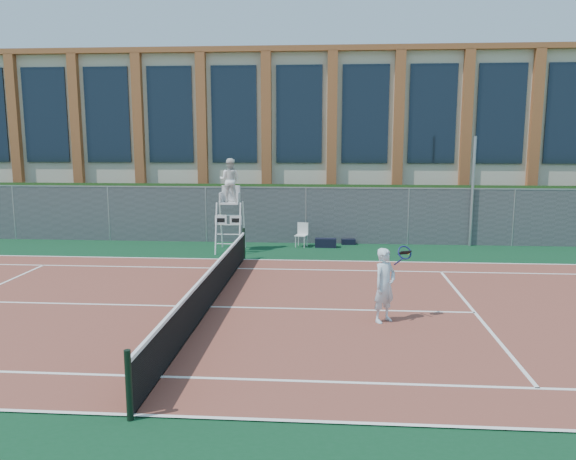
# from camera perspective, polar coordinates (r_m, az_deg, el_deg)

# --- Properties ---
(ground) EXTENTS (120.00, 120.00, 0.00)m
(ground) POSITION_cam_1_polar(r_m,az_deg,el_deg) (14.09, -7.94, -7.85)
(ground) COLOR #233814
(apron) EXTENTS (36.00, 20.00, 0.01)m
(apron) POSITION_cam_1_polar(r_m,az_deg,el_deg) (15.02, -7.14, -6.72)
(apron) COLOR #0C391D
(apron) RESTS_ON ground
(tennis_court) EXTENTS (23.77, 10.97, 0.02)m
(tennis_court) POSITION_cam_1_polar(r_m,az_deg,el_deg) (14.08, -7.95, -7.77)
(tennis_court) COLOR brown
(tennis_court) RESTS_ON apron
(tennis_net) EXTENTS (0.10, 11.30, 1.10)m
(tennis_net) POSITION_cam_1_polar(r_m,az_deg,el_deg) (13.94, -7.99, -5.74)
(tennis_net) COLOR black
(tennis_net) RESTS_ON ground
(fence) EXTENTS (40.00, 0.06, 2.20)m
(fence) POSITION_cam_1_polar(r_m,az_deg,el_deg) (22.35, -3.30, 1.49)
(fence) COLOR #595E60
(fence) RESTS_ON ground
(hedge) EXTENTS (40.00, 1.40, 2.20)m
(hedge) POSITION_cam_1_polar(r_m,az_deg,el_deg) (23.53, -2.92, 1.89)
(hedge) COLOR black
(hedge) RESTS_ON ground
(building) EXTENTS (45.00, 10.60, 8.22)m
(building) POSITION_cam_1_polar(r_m,az_deg,el_deg) (31.23, -1.15, 9.33)
(building) COLOR beige
(building) RESTS_ON ground
(steel_pole) EXTENTS (0.12, 0.12, 4.22)m
(steel_pole) POSITION_cam_1_polar(r_m,az_deg,el_deg) (22.62, 18.22, 3.71)
(steel_pole) COLOR #9EA0A5
(steel_pole) RESTS_ON ground
(umpire_chair) EXTENTS (0.96, 1.48, 3.46)m
(umpire_chair) POSITION_cam_1_polar(r_m,az_deg,el_deg) (20.58, -5.94, 4.78)
(umpire_chair) COLOR white
(umpire_chair) RESTS_ON ground
(plastic_chair) EXTENTS (0.52, 0.52, 0.92)m
(plastic_chair) POSITION_cam_1_polar(r_m,az_deg,el_deg) (21.53, 1.44, -0.27)
(plastic_chair) COLOR silver
(plastic_chair) RESTS_ON apron
(sports_bag_near) EXTENTS (0.81, 0.34, 0.34)m
(sports_bag_near) POSITION_cam_1_polar(r_m,az_deg,el_deg) (21.48, 3.85, -1.31)
(sports_bag_near) COLOR black
(sports_bag_near) RESTS_ON apron
(sports_bag_far) EXTENTS (0.56, 0.28, 0.22)m
(sports_bag_far) POSITION_cam_1_polar(r_m,az_deg,el_deg) (22.13, 6.16, -1.20)
(sports_bag_far) COLOR black
(sports_bag_far) RESTS_ON apron
(tennis_player) EXTENTS (1.00, 0.80, 1.70)m
(tennis_player) POSITION_cam_1_polar(r_m,az_deg,el_deg) (12.83, 9.81, -5.53)
(tennis_player) COLOR silver
(tennis_player) RESTS_ON tennis_court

